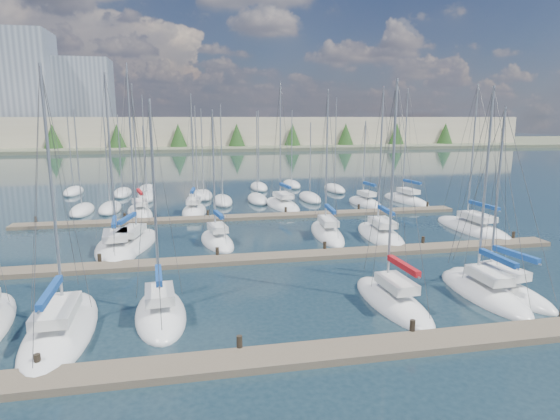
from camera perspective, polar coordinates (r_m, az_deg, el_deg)
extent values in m
plane|color=#1D313B|center=(76.46, -6.82, 3.67)|extent=(400.00, 400.00, 0.00)
cube|color=#6B5E4C|center=(21.00, 6.75, -16.82)|extent=(44.00, 1.80, 0.35)
cylinder|color=#2D261C|center=(21.73, -27.40, -16.63)|extent=(0.26, 0.26, 1.10)
cylinder|color=#2D261C|center=(20.95, -4.95, -16.39)|extent=(0.26, 0.26, 1.10)
cylinder|color=#2D261C|center=(23.11, 15.81, -14.03)|extent=(0.26, 0.26, 1.10)
cube|color=#6B5E4C|center=(33.60, -0.68, -5.79)|extent=(44.00, 1.80, 0.35)
cylinder|color=#2D261C|center=(34.42, -21.12, -5.89)|extent=(0.26, 0.26, 1.10)
cylinder|color=#2D261C|center=(33.94, -7.64, -5.46)|extent=(0.26, 0.26, 1.10)
cylinder|color=#2D261C|center=(35.31, 5.46, -4.74)|extent=(0.26, 0.26, 1.10)
cylinder|color=#2D261C|center=(38.34, 17.02, -3.90)|extent=(0.26, 0.26, 1.10)
cylinder|color=#2D261C|center=(42.67, 26.54, -3.09)|extent=(0.26, 0.26, 1.10)
cube|color=#6B5E4C|center=(47.00, -3.84, -0.86)|extent=(44.00, 1.80, 0.35)
cylinder|color=#2D261C|center=(49.51, -27.61, -1.34)|extent=(0.26, 0.26, 1.10)
cylinder|color=#2D261C|center=(47.85, -18.39, -1.02)|extent=(0.26, 0.26, 1.10)
cylinder|color=#2D261C|center=(47.51, -8.78, -0.65)|extent=(0.26, 0.26, 1.10)
cylinder|color=#2D261C|center=(48.50, 0.70, -0.28)|extent=(0.26, 0.26, 1.10)
cylinder|color=#2D261C|center=(50.74, 9.57, 0.08)|extent=(0.26, 0.26, 1.10)
cylinder|color=#2D261C|center=(54.09, 17.52, 0.40)|extent=(0.26, 0.26, 1.10)
ellipsoid|color=white|center=(40.57, 5.74, -3.00)|extent=(3.05, 8.73, 1.60)
cube|color=silver|center=(39.86, 5.90, -1.34)|extent=(1.53, 3.09, 0.50)
cylinder|color=#9EA0A5|center=(40.13, 5.72, 6.49)|extent=(0.14, 0.14, 11.21)
cylinder|color=#9EA0A5|center=(38.99, 6.15, -0.05)|extent=(0.41, 3.59, 0.10)
cube|color=navy|center=(38.97, 6.15, 0.13)|extent=(0.58, 3.32, 0.30)
ellipsoid|color=white|center=(38.70, -17.33, -4.17)|extent=(4.48, 9.43, 1.60)
cube|color=silver|center=(37.97, -17.66, -2.45)|extent=(2.07, 3.41, 0.50)
cylinder|color=#9EA0A5|center=(38.16, -17.65, 7.03)|extent=(0.14, 0.14, 12.87)
cylinder|color=#9EA0A5|center=(37.07, -18.11, -1.14)|extent=(0.92, 3.75, 0.10)
cube|color=navy|center=(37.05, -18.12, -0.96)|extent=(1.05, 3.49, 0.30)
ellipsoid|color=white|center=(30.55, 24.95, -8.85)|extent=(3.56, 8.02, 1.60)
cube|color=black|center=(30.55, 24.95, -8.85)|extent=(1.80, 3.87, 0.12)
cube|color=silver|center=(29.90, 25.69, -6.72)|extent=(1.67, 2.89, 0.50)
cylinder|color=#9EA0A5|center=(29.59, 25.00, 2.11)|extent=(0.14, 0.14, 9.48)
cylinder|color=#9EA0A5|center=(29.22, 26.76, -5.07)|extent=(0.70, 3.22, 0.10)
cube|color=navy|center=(29.19, 26.78, -4.84)|extent=(0.85, 3.00, 0.30)
ellipsoid|color=white|center=(50.65, -10.40, -0.26)|extent=(3.21, 7.10, 1.60)
cube|color=silver|center=(50.07, -10.49, 1.12)|extent=(1.62, 2.54, 0.50)
cylinder|color=#9EA0A5|center=(50.31, -10.62, 7.34)|extent=(0.14, 0.14, 11.24)
cylinder|color=#9EA0A5|center=(49.36, -10.59, 2.21)|extent=(0.40, 2.88, 0.10)
cube|color=navy|center=(49.34, -10.59, 2.35)|extent=(0.58, 2.68, 0.30)
ellipsoid|color=white|center=(37.75, -19.29, -4.68)|extent=(4.12, 8.63, 1.60)
cube|color=black|center=(37.75, -19.29, -4.68)|extent=(2.10, 4.16, 0.12)
cube|color=silver|center=(37.03, -19.43, -2.91)|extent=(2.07, 3.10, 0.50)
cylinder|color=#9EA0A5|center=(37.19, -19.98, 6.16)|extent=(0.14, 0.14, 12.06)
cylinder|color=#9EA0A5|center=(36.14, -19.56, -1.54)|extent=(0.50, 3.48, 0.10)
cube|color=navy|center=(36.12, -19.57, -1.36)|extent=(0.67, 3.23, 0.30)
ellipsoid|color=white|center=(58.51, 15.06, 1.08)|extent=(3.69, 8.89, 1.60)
cube|color=black|center=(58.51, 15.06, 1.08)|extent=(1.87, 4.28, 0.12)
cube|color=silver|center=(57.95, 15.36, 2.27)|extent=(1.79, 3.18, 0.50)
cylinder|color=#9EA0A5|center=(58.29, 15.03, 8.14)|extent=(0.14, 0.14, 12.21)
cylinder|color=#9EA0A5|center=(57.24, 15.81, 3.21)|extent=(0.60, 3.60, 0.10)
cube|color=navy|center=(57.23, 15.81, 3.33)|extent=(0.76, 3.34, 0.30)
ellipsoid|color=white|center=(53.32, 0.26, 0.51)|extent=(3.86, 8.96, 1.60)
cube|color=maroon|center=(53.32, 0.26, 0.51)|extent=(1.97, 4.31, 0.12)
cube|color=silver|center=(52.68, 0.41, 1.81)|extent=(1.93, 3.20, 0.50)
cylinder|color=#9EA0A5|center=(53.10, 0.04, 8.54)|extent=(0.14, 0.14, 12.75)
cylinder|color=#9EA0A5|center=(51.87, 0.65, 2.84)|extent=(0.51, 3.63, 0.10)
cube|color=navy|center=(51.85, 0.66, 2.97)|extent=(0.68, 3.37, 0.30)
ellipsoid|color=white|center=(25.00, -25.09, -13.34)|extent=(3.26, 9.68, 1.60)
cube|color=silver|center=(24.07, -25.59, -10.98)|extent=(1.74, 3.41, 0.50)
cylinder|color=#9EA0A5|center=(23.90, -26.05, 2.19)|extent=(0.14, 0.14, 11.22)
cylinder|color=#9EA0A5|center=(23.01, -26.21, -9.25)|extent=(0.22, 4.03, 0.10)
cube|color=navy|center=(22.97, -26.24, -8.97)|extent=(0.41, 3.72, 0.30)
ellipsoid|color=white|center=(26.63, 13.49, -11.02)|extent=(2.77, 7.77, 1.60)
cube|color=maroon|center=(26.63, 13.49, -11.02)|extent=(1.42, 3.74, 0.12)
cube|color=silver|center=(25.85, 14.02, -8.65)|extent=(1.45, 2.74, 0.50)
cylinder|color=#9EA0A5|center=(25.48, 13.52, 3.07)|extent=(0.14, 0.14, 10.83)
cylinder|color=#9EA0A5|center=(25.01, 14.80, -6.83)|extent=(0.26, 3.22, 0.10)
cube|color=maroon|center=(24.97, 14.81, -6.57)|extent=(0.45, 2.97, 0.30)
ellipsoid|color=white|center=(45.52, 22.38, -2.23)|extent=(3.55, 10.06, 1.60)
cube|color=silver|center=(44.87, 22.87, -0.75)|extent=(1.86, 3.55, 0.50)
cylinder|color=#9EA0A5|center=(45.16, 22.44, 6.56)|extent=(0.14, 0.14, 11.73)
cylinder|color=#9EA0A5|center=(44.06, 23.59, 0.38)|extent=(0.30, 4.17, 0.10)
cube|color=navy|center=(44.04, 23.60, 0.53)|extent=(0.49, 3.85, 0.30)
ellipsoid|color=white|center=(55.37, 10.32, 0.73)|extent=(3.18, 7.11, 1.60)
cube|color=silver|center=(54.85, 10.54, 2.00)|extent=(1.59, 2.54, 0.50)
cylinder|color=#9EA0A5|center=(55.15, 10.25, 6.23)|extent=(0.14, 0.14, 8.47)
cylinder|color=#9EA0A5|center=(54.21, 10.85, 3.00)|extent=(0.42, 2.89, 0.10)
cube|color=navy|center=(54.20, 10.86, 3.13)|extent=(0.59, 2.68, 0.30)
ellipsoid|color=white|center=(29.50, 23.48, -9.44)|extent=(2.53, 7.73, 1.60)
cube|color=silver|center=(28.79, 24.13, -7.25)|extent=(1.38, 2.71, 0.50)
cylinder|color=#9EA0A5|center=(28.50, 23.77, 3.01)|extent=(0.14, 0.14, 10.57)
cylinder|color=#9EA0A5|center=(28.02, 25.03, -5.58)|extent=(0.12, 3.24, 0.10)
cube|color=navy|center=(27.99, 25.05, -5.34)|extent=(0.32, 2.98, 0.30)
ellipsoid|color=white|center=(25.20, -14.34, -12.38)|extent=(3.03, 6.96, 1.60)
cube|color=silver|center=(24.40, -14.47, -9.90)|extent=(1.57, 2.47, 0.50)
cylinder|color=#9EA0A5|center=(24.03, -15.06, 1.24)|extent=(0.14, 0.14, 9.78)
cylinder|color=#9EA0A5|center=(23.53, -14.56, -7.98)|extent=(0.31, 2.85, 0.10)
cube|color=navy|center=(23.49, -14.58, -7.70)|extent=(0.49, 2.64, 0.30)
ellipsoid|color=white|center=(40.74, 12.10, -3.14)|extent=(3.49, 8.97, 1.60)
cube|color=black|center=(40.74, 12.10, -3.14)|extent=(1.79, 4.31, 0.12)
cube|color=silver|center=(40.04, 12.38, -1.49)|extent=(1.80, 3.18, 0.50)
cylinder|color=#9EA0A5|center=(40.29, 12.17, 6.44)|extent=(0.14, 0.14, 11.39)
cylinder|color=#9EA0A5|center=(39.17, 12.79, -0.21)|extent=(0.36, 3.69, 0.10)
cube|color=navy|center=(39.15, 12.80, -0.04)|extent=(0.54, 3.41, 0.30)
ellipsoid|color=white|center=(51.14, -16.70, -0.44)|extent=(3.98, 8.09, 1.60)
cube|color=black|center=(51.14, -16.70, -0.44)|extent=(2.00, 3.91, 0.12)
cube|color=silver|center=(50.52, -16.73, 0.92)|extent=(1.85, 2.94, 0.50)
cylinder|color=#9EA0A5|center=(50.85, -17.25, 7.62)|extent=(0.14, 0.14, 12.22)
cylinder|color=#9EA0A5|center=(49.74, -16.70, 1.99)|extent=(0.81, 3.21, 0.10)
cube|color=maroon|center=(49.72, -16.71, 2.13)|extent=(0.94, 3.00, 0.30)
ellipsoid|color=white|center=(38.20, -7.67, -3.94)|extent=(3.26, 6.80, 1.60)
cube|color=maroon|center=(38.20, -7.67, -3.94)|extent=(1.66, 3.28, 0.12)
cube|color=silver|center=(37.57, -7.62, -2.15)|extent=(1.59, 2.45, 0.50)
cylinder|color=#9EA0A5|center=(37.62, -8.08, 4.80)|extent=(0.14, 0.14, 9.48)
cylinder|color=#9EA0A5|center=(36.85, -7.48, -0.74)|extent=(0.52, 2.72, 0.10)
cube|color=navy|center=(36.82, -7.48, -0.56)|extent=(0.69, 2.54, 0.30)
cylinder|color=#9EA0A5|center=(67.21, -24.28, 7.30)|extent=(0.12, 0.12, 11.20)
ellipsoid|color=white|center=(67.82, -23.86, 2.03)|extent=(2.20, 6.40, 1.40)
cylinder|color=#9EA0A5|center=(59.18, -9.47, 7.21)|extent=(0.12, 0.12, 10.14)
ellipsoid|color=white|center=(59.85, -9.30, 1.74)|extent=(2.20, 6.40, 1.40)
cylinder|color=#9EA0A5|center=(58.95, -10.20, 7.34)|extent=(0.12, 0.12, 10.49)
ellipsoid|color=white|center=(59.62, -10.00, 1.68)|extent=(2.20, 6.40, 1.40)
cylinder|color=#9EA0A5|center=(67.90, 1.45, 7.83)|extent=(0.12, 0.12, 10.06)
ellipsoid|color=white|center=(68.48, 1.42, 3.08)|extent=(2.20, 6.40, 1.40)
cylinder|color=#9EA0A5|center=(63.60, -18.95, 6.69)|extent=(0.12, 0.12, 9.39)
ellipsoid|color=white|center=(64.19, -18.65, 1.93)|extent=(2.20, 6.40, 1.40)
cylinder|color=#9EA0A5|center=(53.08, -23.44, 5.83)|extent=(0.12, 0.12, 9.85)
ellipsoid|color=white|center=(53.80, -22.98, -0.08)|extent=(2.20, 6.40, 1.40)
cylinder|color=#9EA0A5|center=(53.23, -20.38, 5.77)|extent=(0.12, 0.12, 9.30)
ellipsoid|color=white|center=(53.93, -20.00, 0.16)|extent=(2.20, 6.40, 1.40)
cylinder|color=#9EA0A5|center=(64.22, 6.79, 8.28)|extent=(0.12, 0.12, 11.68)
ellipsoid|color=white|center=(64.88, 6.66, 2.55)|extent=(2.20, 6.40, 1.40)
cylinder|color=#9EA0A5|center=(55.66, -2.83, 6.90)|extent=(0.12, 0.12, 9.76)
ellipsoid|color=white|center=(56.35, -2.77, 1.29)|extent=(2.20, 6.40, 1.40)
cylinder|color=#9EA0A5|center=(65.77, -16.22, 8.10)|extent=(0.12, 0.12, 11.95)
ellipsoid|color=white|center=(66.42, -15.91, 2.39)|extent=(2.20, 6.40, 1.40)
cylinder|color=#9EA0A5|center=(56.78, 3.71, 6.32)|extent=(0.12, 0.12, 8.46)
ellipsoid|color=white|center=(57.40, 3.65, 1.46)|extent=(2.20, 6.40, 1.40)
cylinder|color=#9EA0A5|center=(59.46, -16.20, 5.96)|extent=(0.12, 0.12, 8.12)
ellipsoid|color=white|center=(60.04, -15.96, 1.48)|extent=(2.20, 6.40, 1.40)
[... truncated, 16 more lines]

